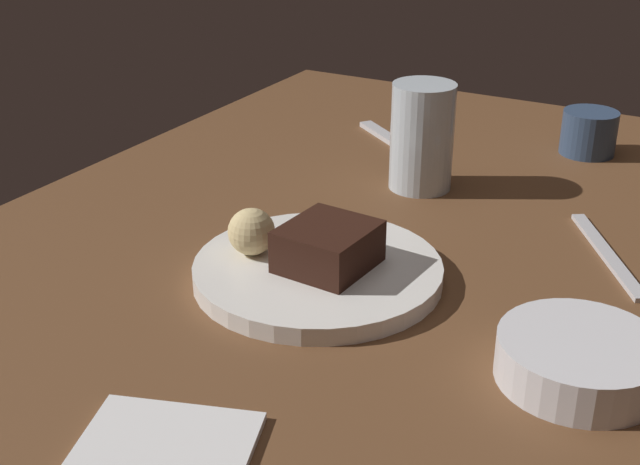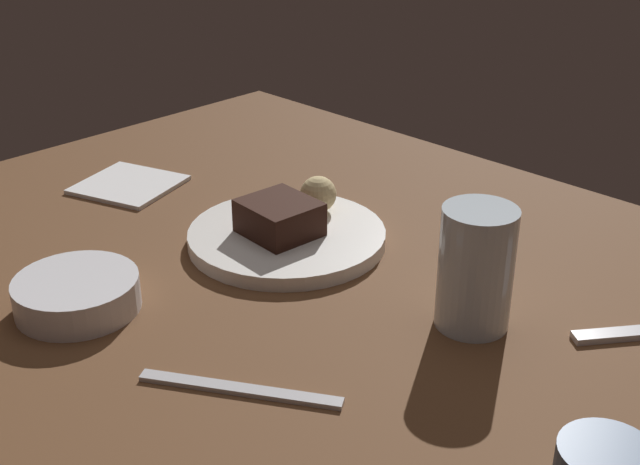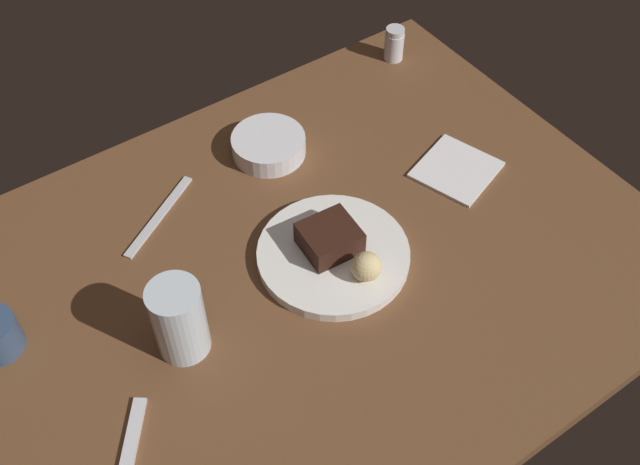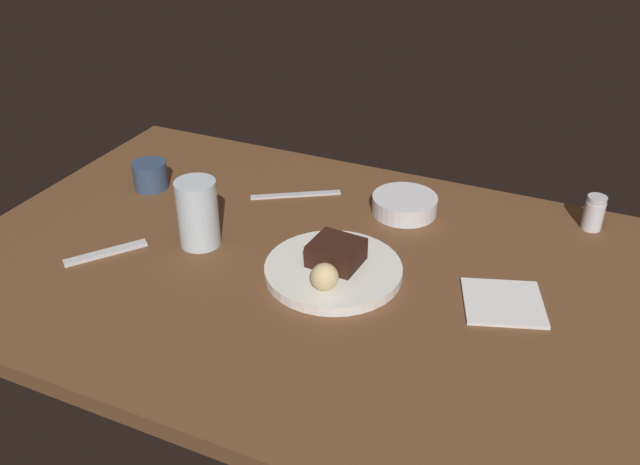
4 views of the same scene
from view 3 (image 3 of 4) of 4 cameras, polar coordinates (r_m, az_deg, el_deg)
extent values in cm
cube|color=brown|center=(117.86, -2.89, -3.99)|extent=(120.00, 84.00, 3.00)
cylinder|color=white|center=(118.36, 1.01, -1.68)|extent=(24.03, 24.03, 1.75)
cube|color=black|center=(116.57, 0.77, -0.47)|extent=(9.02, 8.41, 4.14)
sphere|color=#DBC184|center=(113.10, 3.50, -2.57)|extent=(4.64, 4.64, 4.64)
cylinder|color=silver|center=(154.82, 5.60, 13.81)|extent=(3.85, 3.85, 5.73)
cylinder|color=silver|center=(152.81, 5.70, 14.86)|extent=(3.66, 3.66, 1.20)
cylinder|color=silver|center=(106.38, -10.59, -6.48)|extent=(7.56, 7.56, 12.85)
cylinder|color=silver|center=(134.13, -3.90, 6.60)|extent=(13.06, 13.06, 3.60)
cube|color=silver|center=(105.05, -14.17, -15.70)|extent=(10.46, 13.07, 0.70)
cube|color=silver|center=(127.13, -12.04, 1.23)|extent=(16.96, 11.07, 0.50)
cube|color=white|center=(133.70, 10.25, 4.69)|extent=(16.04, 15.70, 0.60)
camera|label=1|loc=(1.53, 14.50, 27.71)|focal=47.73mm
camera|label=2|loc=(1.32, -43.73, 15.50)|focal=46.86mm
camera|label=4|loc=(0.91, 68.41, -0.41)|focal=38.14mm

